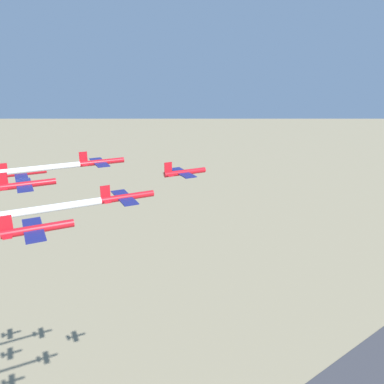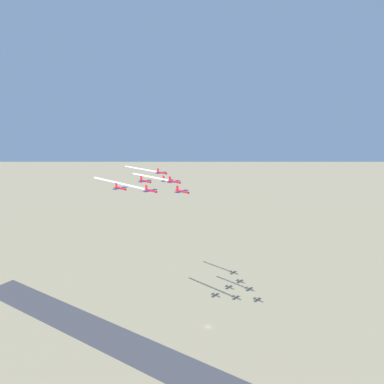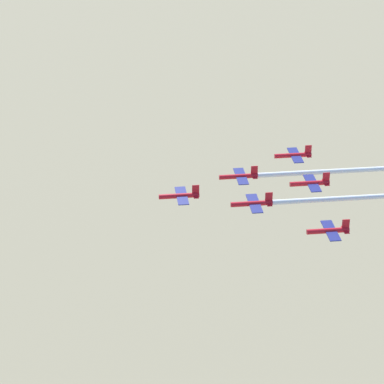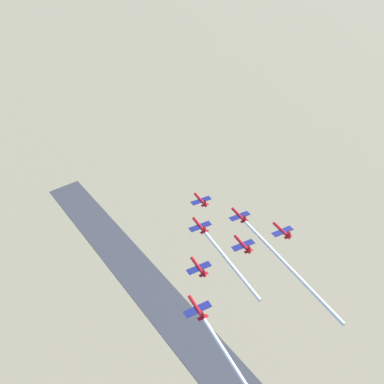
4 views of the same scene
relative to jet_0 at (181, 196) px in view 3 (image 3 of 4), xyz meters
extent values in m
cylinder|color=red|center=(0.28, 0.22, -0.04)|extent=(7.53, 6.22, 1.07)
cube|color=navy|center=(-0.18, -0.14, -0.04)|extent=(6.86, 7.85, 0.17)
cube|color=red|center=(-2.55, -2.00, 1.29)|extent=(1.30, 1.06, 2.13)
cube|color=red|center=(-2.55, -2.00, -0.04)|extent=(2.75, 3.10, 0.12)
cylinder|color=red|center=(-16.13, -1.98, 1.75)|extent=(7.53, 6.22, 1.07)
cube|color=navy|center=(-16.59, -2.34, 1.75)|extent=(6.86, 7.85, 0.17)
cube|color=red|center=(-18.95, -4.20, 3.08)|extent=(1.30, 1.06, 2.13)
cube|color=red|center=(-18.95, -4.20, 1.75)|extent=(2.75, 3.10, 0.12)
cylinder|color=red|center=(-5.77, -15.19, -0.46)|extent=(7.53, 6.22, 1.07)
cube|color=navy|center=(-6.23, -15.55, -0.46)|extent=(6.86, 7.85, 0.17)
cube|color=red|center=(-8.60, -17.40, 0.87)|extent=(1.30, 1.06, 2.13)
cube|color=red|center=(-8.60, -17.40, -0.46)|extent=(2.75, 3.10, 0.12)
cylinder|color=red|center=(-32.53, -4.18, -0.84)|extent=(7.53, 6.22, 1.07)
cube|color=navy|center=(-32.99, -4.54, -0.84)|extent=(6.86, 7.85, 0.17)
cube|color=red|center=(-35.35, -6.39, 0.49)|extent=(1.30, 1.06, 2.13)
cube|color=red|center=(-35.35, -6.39, -0.84)|extent=(2.75, 3.10, 0.12)
cylinder|color=red|center=(-22.18, -17.39, 1.29)|extent=(7.53, 6.22, 1.07)
cube|color=navy|center=(-22.63, -17.75, 1.29)|extent=(6.86, 7.85, 0.17)
cube|color=red|center=(-25.00, -19.60, 2.62)|extent=(1.30, 1.06, 2.13)
cube|color=red|center=(-25.00, -19.60, 1.29)|extent=(2.75, 3.10, 0.12)
cylinder|color=red|center=(-11.82, -30.59, -0.02)|extent=(7.53, 6.22, 1.07)
cube|color=navy|center=(-12.28, -30.95, -0.02)|extent=(6.86, 7.85, 0.17)
cube|color=red|center=(-14.65, -32.81, 1.32)|extent=(1.30, 1.06, 2.13)
cube|color=red|center=(-14.65, -32.81, -0.02)|extent=(2.75, 3.10, 0.12)
cylinder|color=white|center=(-31.82, -14.29, 1.75)|extent=(25.19, 20.08, 1.08)
cylinder|color=white|center=(-27.79, -32.45, -0.46)|extent=(37.88, 30.04, 1.14)
camera|label=1|loc=(16.20, -69.32, 19.14)|focal=35.00mm
camera|label=2|loc=(181.01, -22.73, 41.75)|focal=35.00mm
camera|label=3|loc=(-91.65, 144.93, 92.46)|focal=85.00mm
camera|label=4|loc=(-111.47, -15.94, 91.09)|focal=35.00mm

